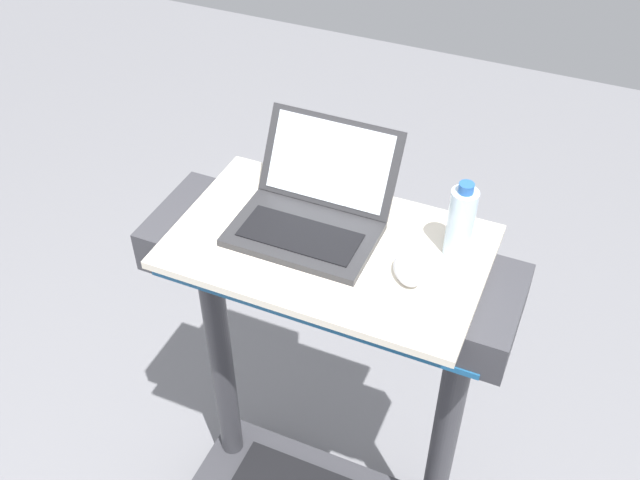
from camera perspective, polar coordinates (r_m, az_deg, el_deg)
name	(u,v)px	position (r m, az deg, el deg)	size (l,w,h in m)	color
desk_board	(329,246)	(1.69, 0.67, -0.51)	(0.72, 0.45, 0.02)	beige
laptop	(312,210)	(1.70, -0.63, 2.36)	(0.33, 0.32, 0.21)	#2D2D30
computer_mouse	(408,270)	(1.60, 6.82, -2.35)	(0.06, 0.10, 0.03)	#B2B2B7
water_bottle	(461,222)	(1.63, 10.87, 1.38)	(0.06, 0.06, 0.19)	silver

